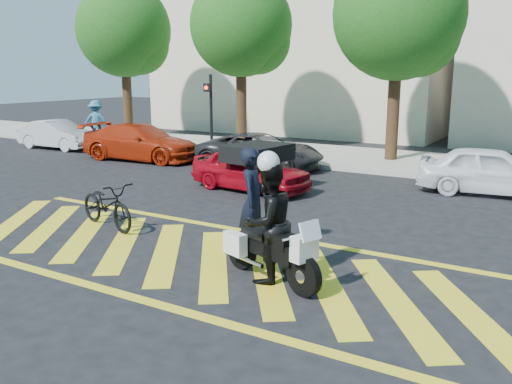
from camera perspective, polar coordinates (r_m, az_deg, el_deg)
The scene contains 18 objects.
ground at distance 10.08m, azimuth -6.80°, elevation -6.82°, with size 90.00×90.00×0.00m, color black.
sidewalk at distance 20.61m, azimuth 13.96°, elevation 3.18°, with size 60.00×5.00×0.15m, color #9E998E.
crosswalk at distance 10.10m, azimuth -6.97°, elevation -6.76°, with size 12.33×4.00×0.01m.
building_left at distance 31.72m, azimuth 5.09°, elevation 15.63°, with size 16.00×8.00×10.00m, color beige.
tree_far_left at distance 27.13m, azimuth -13.42°, elevation 15.95°, with size 4.40×4.40×7.41m.
tree_left at distance 23.12m, azimuth -1.23°, elevation 16.77°, with size 4.20×4.20×7.26m.
tree_center at distance 20.45m, azimuth 15.16°, elevation 17.18°, with size 4.60×4.60×7.56m.
signal_pole at distance 21.25m, azimuth -4.85°, elevation 8.79°, with size 0.28×0.43×3.20m.
officer_bike at distance 9.94m, azimuth -0.31°, elevation -1.01°, with size 0.73×0.48×1.99m, color black.
bicycle at distance 12.15m, azimuth -15.42°, elevation -1.29°, with size 0.68×1.94×1.02m, color black.
police_motorcycle at distance 8.78m, azimuth 1.40°, elevation -6.12°, with size 2.09×1.09×0.96m.
officer_moto at distance 8.64m, azimuth 1.28°, elevation -3.22°, with size 0.96×0.74×1.97m, color black.
red_convertible at distance 15.35m, azimuth -0.58°, elevation 2.43°, with size 1.45×3.61×1.23m, color #9B0713.
parked_far_left at distance 25.16m, azimuth -20.15°, elevation 5.69°, with size 1.31×3.75×1.24m, color #A8ABB0.
parked_left at distance 21.10m, azimuth -12.02°, elevation 5.16°, with size 1.91×4.71×1.37m, color #A12209.
parked_mid_left at distance 18.83m, azimuth 0.45°, elevation 4.34°, with size 2.03×4.41×1.23m, color black.
parked_mid_right at distance 16.18m, azimuth 23.57°, elevation 2.07°, with size 1.57×3.89×1.33m, color white.
pedestrian_left at distance 25.84m, azimuth -16.44°, elevation 7.17°, with size 1.22×0.70×1.88m, color teal.
Camera 1 is at (5.85, -7.49, 3.35)m, focal length 38.00 mm.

